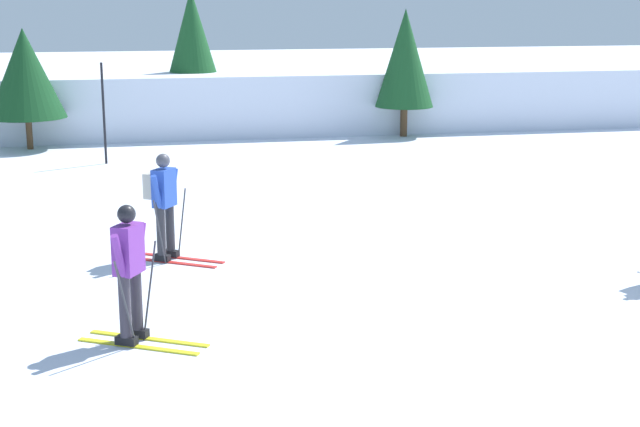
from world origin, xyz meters
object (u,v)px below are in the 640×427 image
at_px(conifer_far_right, 192,46).
at_px(conifer_far_centre, 25,73).
at_px(skier_blue, 163,201).
at_px(conifer_far_left, 405,58).
at_px(skier_purple, 130,270).
at_px(trail_marker_pole, 104,114).

distance_m(conifer_far_right, conifer_far_centre, 5.35).
xyz_separation_m(skier_blue, conifer_far_centre, (-3.16, 11.86, 1.10)).
distance_m(conifer_far_left, conifer_far_right, 6.45).
bearing_deg(skier_purple, trail_marker_pole, 92.46).
distance_m(trail_marker_pole, conifer_far_centre, 3.53).
height_order(skier_purple, conifer_far_left, conifer_far_left).
bearing_deg(conifer_far_left, conifer_far_right, 158.81).
distance_m(trail_marker_pole, conifer_far_right, 6.07).
height_order(skier_purple, conifer_far_right, conifer_far_right).
bearing_deg(conifer_far_left, skier_blue, -121.76).
bearing_deg(conifer_far_centre, conifer_far_left, 1.40).
height_order(skier_blue, conifer_far_centre, conifer_far_centre).
bearing_deg(trail_marker_pole, skier_purple, -87.54).
relative_size(conifer_far_left, conifer_far_right, 0.87).
xyz_separation_m(conifer_far_left, conifer_far_centre, (-10.66, -0.26, -0.24)).
bearing_deg(trail_marker_pole, conifer_far_centre, 127.13).
distance_m(skier_purple, conifer_far_right, 18.26).
xyz_separation_m(skier_purple, conifer_far_right, (2.03, 18.07, 1.68)).
bearing_deg(conifer_far_left, skier_purple, -117.05).
xyz_separation_m(trail_marker_pole, conifer_far_centre, (-2.08, 2.74, 0.80)).
bearing_deg(trail_marker_pole, conifer_far_right, 64.22).
xyz_separation_m(skier_purple, trail_marker_pole, (-0.55, 12.74, 0.33)).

